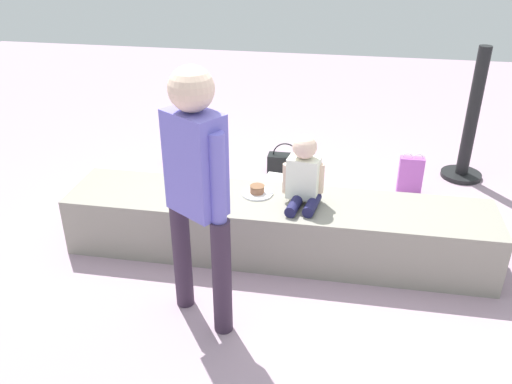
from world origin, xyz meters
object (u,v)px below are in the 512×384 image
Objects in this scene: handbag_black_leather at (285,164)px; handbag_brown_canvas at (193,170)px; adult_standing at (196,179)px; gift_bag at (410,176)px; party_cup_red at (169,159)px; child_seated at (304,175)px; cake_box_white at (280,187)px; water_bottle_near_gift at (392,212)px; cake_plate at (257,191)px.

handbag_brown_canvas is (-0.79, -0.33, 0.03)m from handbag_black_leather.
adult_standing is 4.04× the size of gift_bag.
party_cup_red is 0.31× the size of handbag_brown_canvas.
handbag_black_leather is (1.13, -0.01, 0.05)m from party_cup_red.
cake_box_white is (-0.27, 0.89, -0.57)m from child_seated.
cake_box_white is at bearing -20.30° from party_cup_red.
water_bottle_near_gift is (-0.17, -0.50, -0.09)m from gift_bag.
handbag_black_leather is at bearing 83.47° from adult_standing.
child_seated is 1.44m from gift_bag.
cake_plate is at bearing -138.61° from gift_bag.
child_seated is 4.68× the size of party_cup_red.
cake_plate is at bearing -152.63° from water_bottle_near_gift.
cake_plate is 0.67× the size of handbag_brown_canvas.
party_cup_red is 0.48m from handbag_brown_canvas.
child_seated is 1.75× the size of cake_box_white.
handbag_black_leather is 0.95× the size of handbag_brown_canvas.
gift_bag is 1.13× the size of handbag_brown_canvas.
gift_bag is 1.90m from handbag_brown_canvas.
handbag_brown_canvas is (-0.74, 0.90, -0.31)m from cake_plate.
water_bottle_near_gift reaches higher than cake_box_white.
adult_standing is at bearing -66.57° from party_cup_red.
handbag_brown_canvas is at bearing -157.60° from handbag_black_leather.
handbag_black_leather is at bearing 91.07° from cake_box_white.
gift_bag is 0.54m from water_bottle_near_gift.
party_cup_red is (-0.89, 2.06, -0.87)m from adult_standing.
cake_box_white is 0.82× the size of handbag_brown_canvas.
gift_bag is at bearing 10.40° from cake_box_white.
child_seated is 1.03m from water_bottle_near_gift.
cake_plate reaches higher than cake_box_white.
child_seated is 1.27× the size of gift_bag.
party_cup_red is 0.37× the size of cake_box_white.
water_bottle_near_gift is 0.59× the size of handbag_black_leather.
cake_box_white is 0.81m from handbag_brown_canvas.
cake_plate is 1.56m from gift_bag.
cake_box_white is at bearing 81.58° from adult_standing.
party_cup_red is (-1.40, 1.31, -0.58)m from child_seated.
water_bottle_near_gift is (0.66, 0.58, -0.55)m from child_seated.
child_seated reaches higher than water_bottle_near_gift.
gift_bag is 1.37× the size of cake_box_white.
handbag_black_leather is at bearing -0.29° from party_cup_red.
water_bottle_near_gift is 0.68× the size of cake_box_white.
gift_bag is at bearing 41.39° from cake_plate.
cake_plate is (0.18, 0.83, -0.48)m from adult_standing.
child_seated is 0.96m from adult_standing.
adult_standing is 2.41m from party_cup_red.
cake_box_white is at bearing -6.30° from handbag_brown_canvas.
gift_bag reaches higher than handbag_brown_canvas.
handbag_brown_canvas is (-1.72, 0.39, 0.04)m from water_bottle_near_gift.
cake_plate is 1.16m from water_bottle_near_gift.
adult_standing is 6.82× the size of cake_plate.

